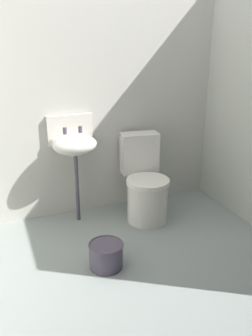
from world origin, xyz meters
TOP-DOWN VIEW (x-y plane):
  - ground_plane at (0.00, 0.00)m, footprint 2.84×2.48m
  - wall_back at (0.00, 1.09)m, footprint 2.84×0.10m
  - toilet_near_wall at (0.36, 0.69)m, footprint 0.46×0.64m
  - sink at (-0.26, 0.88)m, footprint 0.42×0.35m
  - bucket at (-0.25, 0.04)m, footprint 0.27×0.27m

SIDE VIEW (x-z plane):
  - ground_plane at x=0.00m, z-range -0.08..0.00m
  - bucket at x=-0.25m, z-range 0.00..0.21m
  - toilet_near_wall at x=0.36m, z-range -0.07..0.71m
  - sink at x=-0.26m, z-range 0.26..1.25m
  - wall_back at x=0.00m, z-range 0.00..2.18m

